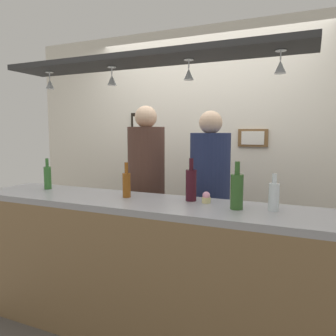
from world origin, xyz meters
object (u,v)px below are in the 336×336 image
picture_frame_lower_pair (253,138)px  picture_frame_caricature (141,127)px  person_middle_brown_shirt (146,180)px  person_right_navy_shirt (210,189)px  cupcake (206,198)px  bottle_champagne_green (237,190)px  bottle_beer_amber_tall (127,184)px  bottle_wine_dark_red (191,184)px  bottle_beer_green_import (48,177)px  bottle_soda_clear (274,196)px

picture_frame_lower_pair → picture_frame_caricature: picture_frame_caricature is taller
person_middle_brown_shirt → person_right_navy_shirt: person_middle_brown_shirt is taller
person_middle_brown_shirt → picture_frame_lower_pair: bearing=41.9°
picture_frame_lower_pair → cupcake: bearing=-93.9°
bottle_champagne_green → cupcake: size_ratio=3.85×
bottle_champagne_green → picture_frame_lower_pair: size_ratio=1.00×
person_right_navy_shirt → bottle_beer_amber_tall: person_right_navy_shirt is taller
bottle_beer_amber_tall → bottle_wine_dark_red: 0.48m
bottle_beer_green_import → bottle_wine_dark_red: bottle_wine_dark_red is taller
bottle_champagne_green → picture_frame_lower_pair: 1.43m
person_right_navy_shirt → picture_frame_lower_pair: person_right_navy_shirt is taller
person_right_navy_shirt → picture_frame_lower_pair: size_ratio=5.53×
cupcake → picture_frame_lower_pair: 1.36m
picture_frame_caricature → bottle_wine_dark_red: bearing=-49.6°
bottle_soda_clear → cupcake: size_ratio=2.95×
person_middle_brown_shirt → bottle_beer_amber_tall: (0.15, -0.61, 0.06)m
picture_frame_caricature → bottle_champagne_green: bearing=-44.2°
bottle_beer_green_import → bottle_soda_clear: (1.83, -0.02, -0.01)m
picture_frame_lower_pair → person_right_navy_shirt: bearing=-106.9°
person_right_navy_shirt → bottle_beer_amber_tall: bearing=-127.0°
picture_frame_lower_pair → bottle_beer_green_import: bearing=-138.0°
person_right_navy_shirt → bottle_beer_amber_tall: size_ratio=6.38×
person_right_navy_shirt → bottle_champagne_green: person_right_navy_shirt is taller
picture_frame_lower_pair → picture_frame_caricature: 1.30m
bottle_beer_amber_tall → bottle_beer_green_import: bearing=177.8°
bottle_beer_amber_tall → bottle_beer_green_import: 0.79m
picture_frame_lower_pair → picture_frame_caricature: size_ratio=0.88×
bottle_beer_green_import → picture_frame_caricature: size_ratio=0.76×
cupcake → picture_frame_lower_pair: (0.09, 1.30, 0.38)m
bottle_beer_amber_tall → picture_frame_caricature: size_ratio=0.76×
bottle_champagne_green → picture_frame_caricature: 2.04m
bottle_champagne_green → picture_frame_caricature: size_ratio=0.88×
bottle_wine_dark_red → picture_frame_lower_pair: 1.33m
cupcake → picture_frame_caricature: bearing=132.8°
cupcake → picture_frame_lower_pair: bearing=86.1°
bottle_beer_amber_tall → bottle_wine_dark_red: bottle_wine_dark_red is taller
bottle_beer_green_import → bottle_champagne_green: (1.61, -0.07, 0.01)m
bottle_soda_clear → picture_frame_caricature: bearing=140.8°
bottle_beer_green_import → picture_frame_caricature: (0.18, 1.33, 0.43)m
bottle_champagne_green → bottle_wine_dark_red: bearing=161.4°
bottle_beer_green_import → bottle_soda_clear: bottle_beer_green_import is taller
bottle_soda_clear → picture_frame_lower_pair: bearing=104.8°
person_right_navy_shirt → cupcake: (0.14, -0.55, 0.04)m
bottle_beer_green_import → picture_frame_lower_pair: 2.01m
bottle_champagne_green → picture_frame_caricature: bearing=135.8°
person_middle_brown_shirt → bottle_beer_green_import: person_middle_brown_shirt is taller
person_middle_brown_shirt → bottle_champagne_green: 1.17m
person_middle_brown_shirt → bottle_beer_green_import: bearing=-137.9°
picture_frame_caricature → bottle_beer_amber_tall: bearing=-65.8°
person_middle_brown_shirt → bottle_champagne_green: person_middle_brown_shirt is taller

